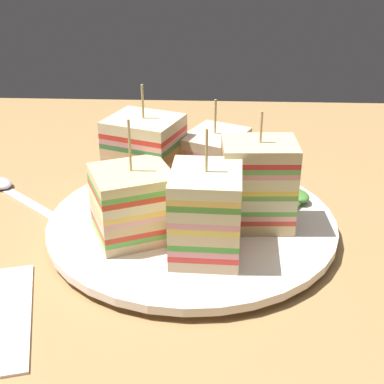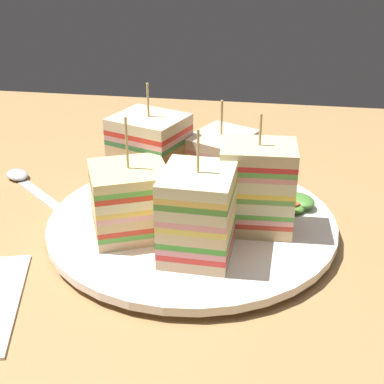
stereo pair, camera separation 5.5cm
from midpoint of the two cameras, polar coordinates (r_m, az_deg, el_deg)
ground_plane at (r=57.45cm, az=-2.74°, el=-4.91°), size 97.56×91.09×1.80cm
plate at (r=56.53cm, az=-2.78°, el=-3.34°), size 29.21×29.21×1.51cm
sandwich_wedge_0 at (r=53.44cm, az=3.86°, el=0.73°), size 7.35×5.68×11.68cm
sandwich_wedge_1 at (r=59.93cm, az=-0.31°, el=2.88°), size 8.10×8.80×10.70cm
sandwich_wedge_2 at (r=58.34cm, az=-7.53°, el=3.18°), size 8.79×8.23×12.77cm
sandwich_wedge_3 at (r=52.35cm, az=-9.08°, el=-1.28°), size 9.06×8.74×11.71cm
sandwich_wedge_4 at (r=48.74cm, az=-1.79°, el=-2.29°), size 6.36×7.30×11.94cm
salad_garnish at (r=59.82cm, az=6.98°, el=-0.46°), size 6.32×6.19×1.51cm
spoon at (r=68.86cm, az=-20.42°, el=0.14°), size 12.78×11.33×1.00cm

